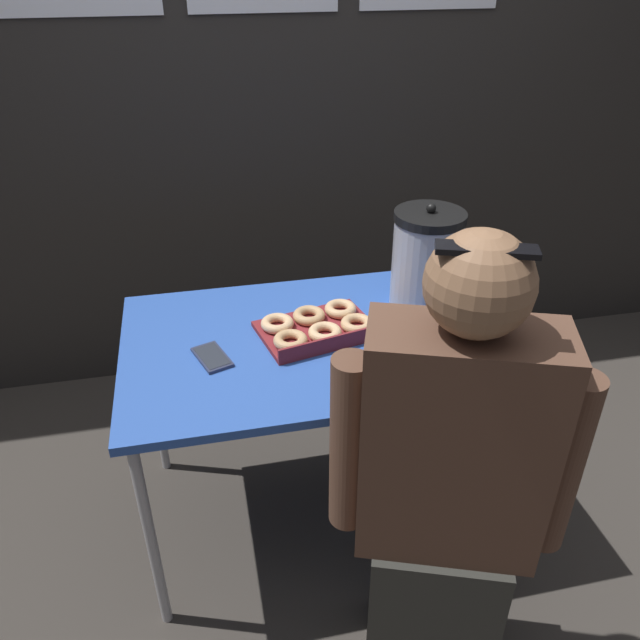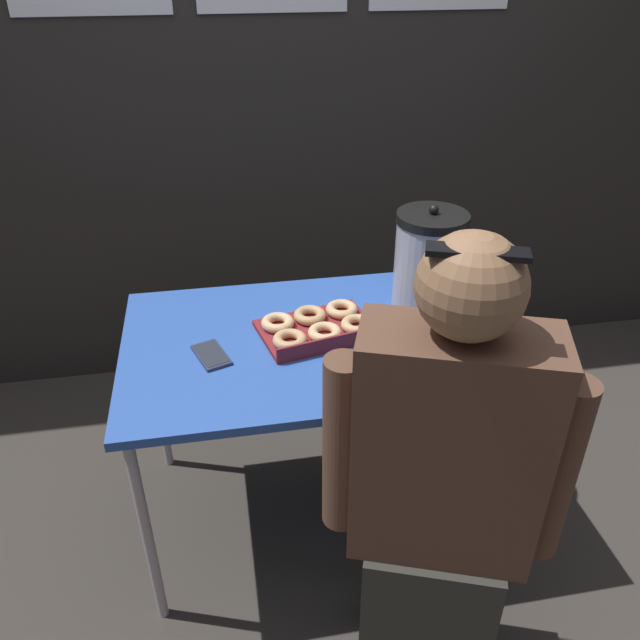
% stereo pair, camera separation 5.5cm
% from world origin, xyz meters
% --- Properties ---
extents(ground_plane, '(12.00, 12.00, 0.00)m').
position_xyz_m(ground_plane, '(0.00, 0.00, 0.00)').
color(ground_plane, '#3D3833').
extents(back_wall, '(6.00, 0.11, 2.45)m').
position_xyz_m(back_wall, '(0.00, 1.07, 1.23)').
color(back_wall, '#282623').
rests_on(back_wall, ground).
extents(folding_table, '(1.22, 0.77, 0.76)m').
position_xyz_m(folding_table, '(0.00, 0.00, 0.71)').
color(folding_table, '#2D56B2').
rests_on(folding_table, ground).
extents(donut_box, '(0.40, 0.31, 0.05)m').
position_xyz_m(donut_box, '(-0.00, 0.02, 0.78)').
color(donut_box, maroon).
rests_on(donut_box, folding_table).
extents(coffee_urn, '(0.23, 0.26, 0.36)m').
position_xyz_m(coffee_urn, '(0.37, 0.11, 0.93)').
color(coffee_urn, '#B7B7BC').
rests_on(coffee_urn, folding_table).
extents(cell_phone, '(0.12, 0.16, 0.01)m').
position_xyz_m(cell_phone, '(-0.34, -0.05, 0.77)').
color(cell_phone, '#2D334C').
rests_on(cell_phone, folding_table).
extents(person_seated, '(0.56, 0.34, 1.34)m').
position_xyz_m(person_seated, '(0.19, -0.59, 0.65)').
color(person_seated, '#33332D').
rests_on(person_seated, ground).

